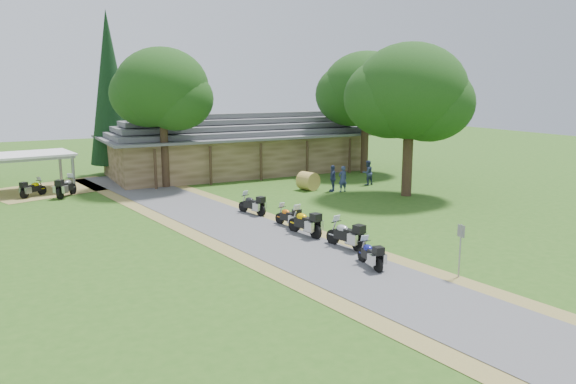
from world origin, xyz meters
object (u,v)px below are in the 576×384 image
carport (24,173)px  motorcycle_carport_b (66,186)px  lodge (238,143)px  motorcycle_row_c (305,221)px  motorcycle_row_e (252,203)px  motorcycle_carport_a (33,188)px  motorcycle_row_a (370,253)px  hay_bale (308,181)px  motorcycle_row_b (346,233)px  motorcycle_row_d (288,216)px

carport → motorcycle_carport_b: (2.27, -2.79, -0.61)m
lodge → carport: lodge is taller
motorcycle_row_c → motorcycle_row_e: bearing=-6.2°
motorcycle_carport_a → motorcycle_row_e: bearing=-83.6°
motorcycle_row_a → motorcycle_row_e: size_ratio=0.94×
motorcycle_row_a → hay_bale: 16.58m
lodge → motorcycle_row_b: bearing=-100.7°
motorcycle_row_b → hay_bale: bearing=-36.0°
motorcycle_row_a → motorcycle_row_b: motorcycle_row_b is taller
motorcycle_row_b → motorcycle_row_e: motorcycle_row_b is taller
motorcycle_row_e → motorcycle_carport_a: motorcycle_row_e is taller
lodge → motorcycle_carport_a: lodge is taller
motorcycle_row_a → motorcycle_row_c: 5.35m
motorcycle_carport_a → hay_bale: 18.00m
motorcycle_row_b → hay_bale: size_ratio=1.60×
motorcycle_row_a → motorcycle_carport_b: size_ratio=0.84×
motorcycle_row_e → hay_bale: bearing=-72.7°
motorcycle_row_c → lodge: bearing=-24.4°
motorcycle_carport_b → hay_bale: (14.97, -5.27, -0.07)m
carport → hay_bale: 19.04m
motorcycle_row_c → hay_bale: (5.98, 10.11, -0.07)m
hay_bale → motorcycle_row_b: bearing=-112.9°
motorcycle_row_c → hay_bale: bearing=-41.3°
motorcycle_row_c → motorcycle_carport_b: motorcycle_row_c is taller
hay_bale → motorcycle_row_c: bearing=-120.6°
carport → motorcycle_row_e: carport is taller
motorcycle_row_a → motorcycle_carport_a: 24.30m
motorcycle_carport_b → hay_bale: motorcycle_carport_b is taller
motorcycle_row_b → hay_bale: motorcycle_row_b is taller
motorcycle_row_a → motorcycle_row_c: (0.03, 5.35, 0.12)m
motorcycle_row_b → motorcycle_row_e: (-0.98, 7.97, -0.07)m
motorcycle_carport_a → motorcycle_carport_b: size_ratio=0.86×
hay_bale → motorcycle_row_d: bearing=-125.6°
motorcycle_row_c → motorcycle_carport_a: size_ratio=1.17×
carport → motorcycle_carport_b: size_ratio=2.97×
lodge → hay_bale: size_ratio=17.09×
lodge → motorcycle_row_c: size_ratio=10.45×
motorcycle_row_c → motorcycle_row_e: (-0.41, 5.27, -0.08)m
motorcycle_row_e → motorcycle_carport_b: 13.26m
motorcycle_row_d → motorcycle_row_e: bearing=-4.6°
lodge → hay_bale: lodge is taller
motorcycle_row_e → motorcycle_carport_b: size_ratio=0.89×
motorcycle_carport_b → hay_bale: bearing=-74.3°
motorcycle_row_b → motorcycle_row_c: (-0.56, 2.70, 0.01)m
motorcycle_row_d → motorcycle_row_e: motorcycle_row_e is taller
lodge → motorcycle_row_b: (-4.22, -22.37, -1.76)m
lodge → motorcycle_row_a: bearing=-100.9°
motorcycle_row_c → motorcycle_carport_b: bearing=19.6°
motorcycle_row_b → motorcycle_row_e: size_ratio=1.11×
lodge → carport: 16.16m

